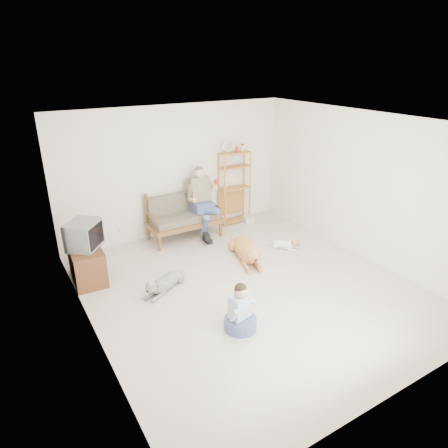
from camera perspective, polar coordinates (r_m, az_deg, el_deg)
floor at (r=6.75m, az=3.55°, el=-8.99°), size 5.50×5.50×0.00m
ceiling at (r=5.81m, az=4.21°, el=14.31°), size 5.50×5.50×0.00m
wall_back at (r=8.44m, az=-6.89°, el=7.50°), size 5.00×0.00×5.00m
wall_front at (r=4.42m, az=24.82°, el=-9.39°), size 5.00×0.00×5.00m
wall_left at (r=5.25m, az=-19.27°, el=-3.37°), size 0.00×5.50×5.50m
wall_right at (r=7.78m, az=19.24°, el=5.07°), size 0.00×5.50×5.50m
loveseat at (r=8.39m, az=-5.88°, el=1.24°), size 1.50×0.70×0.95m
man at (r=8.28m, az=-2.92°, el=2.49°), size 0.56×0.81×1.31m
etagere at (r=9.02m, az=1.51°, el=5.30°), size 0.73×0.32×1.93m
book_stack at (r=9.26m, az=3.48°, el=0.71°), size 0.25×0.18×0.16m
tv_stand at (r=7.20m, az=-19.04°, el=-5.43°), size 0.54×0.92×0.60m
crt_tv at (r=6.99m, az=-19.37°, el=-1.47°), size 0.70×0.71×0.46m
wall_outlet at (r=8.37m, az=-14.31°, el=-0.83°), size 0.12×0.02×0.08m
golden_retriever at (r=7.52m, az=3.24°, el=-3.90°), size 0.64×1.42×0.44m
shaggy_dog at (r=6.67m, az=-8.59°, el=-8.33°), size 0.96×0.64×0.33m
terrier at (r=8.05m, az=8.95°, el=-2.85°), size 0.45×0.55×0.25m
child at (r=5.69m, az=2.33°, el=-12.51°), size 0.46×0.46×0.73m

